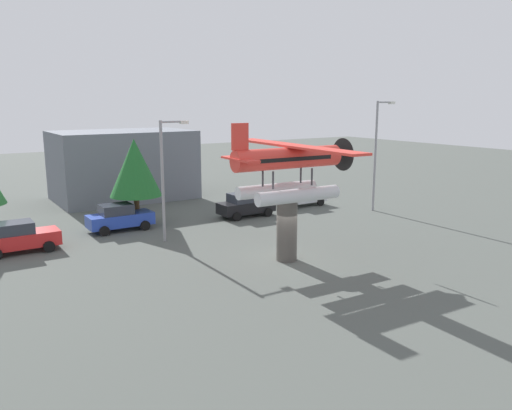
{
  "coord_description": "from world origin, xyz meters",
  "views": [
    {
      "loc": [
        -15.69,
        -21.09,
        8.38
      ],
      "look_at": [
        0.0,
        3.0,
        2.5
      ],
      "focal_mm": 35.81,
      "sensor_mm": 36.0,
      "label": 1
    }
  ],
  "objects_px": {
    "car_near_red": "(18,237)",
    "car_distant_silver": "(300,195)",
    "display_pedestal": "(287,230)",
    "car_mid_blue": "(119,217)",
    "floatplane_monument": "(290,167)",
    "car_far_black": "(245,205)",
    "streetlight_secondary": "(377,148)",
    "streetlight_primary": "(166,172)",
    "tree_east": "(135,168)",
    "storefront_building": "(123,165)"
  },
  "relations": [
    {
      "from": "streetlight_primary",
      "to": "car_distant_silver",
      "type": "bearing_deg",
      "value": 16.7
    },
    {
      "from": "display_pedestal",
      "to": "storefront_building",
      "type": "relative_size",
      "value": 0.29
    },
    {
      "from": "floatplane_monument",
      "to": "car_far_black",
      "type": "distance_m",
      "value": 11.5
    },
    {
      "from": "streetlight_primary",
      "to": "car_far_black",
      "type": "bearing_deg",
      "value": 22.25
    },
    {
      "from": "car_mid_blue",
      "to": "tree_east",
      "type": "bearing_deg",
      "value": 29.03
    },
    {
      "from": "streetlight_secondary",
      "to": "display_pedestal",
      "type": "bearing_deg",
      "value": -153.96
    },
    {
      "from": "car_distant_silver",
      "to": "storefront_building",
      "type": "height_order",
      "value": "storefront_building"
    },
    {
      "from": "car_near_red",
      "to": "car_distant_silver",
      "type": "relative_size",
      "value": 1.0
    },
    {
      "from": "tree_east",
      "to": "storefront_building",
      "type": "bearing_deg",
      "value": 75.77
    },
    {
      "from": "streetlight_secondary",
      "to": "tree_east",
      "type": "relative_size",
      "value": 1.42
    },
    {
      "from": "floatplane_monument",
      "to": "car_far_black",
      "type": "relative_size",
      "value": 2.49
    },
    {
      "from": "tree_east",
      "to": "display_pedestal",
      "type": "bearing_deg",
      "value": -72.1
    },
    {
      "from": "car_far_black",
      "to": "storefront_building",
      "type": "bearing_deg",
      "value": 113.03
    },
    {
      "from": "display_pedestal",
      "to": "tree_east",
      "type": "bearing_deg",
      "value": 107.9
    },
    {
      "from": "floatplane_monument",
      "to": "car_far_black",
      "type": "xyz_separation_m",
      "value": [
        3.57,
        10.12,
        -4.12
      ]
    },
    {
      "from": "streetlight_secondary",
      "to": "car_near_red",
      "type": "bearing_deg",
      "value": 173.53
    },
    {
      "from": "car_far_black",
      "to": "tree_east",
      "type": "height_order",
      "value": "tree_east"
    },
    {
      "from": "car_distant_silver",
      "to": "tree_east",
      "type": "xyz_separation_m",
      "value": [
        -13.38,
        0.98,
        3.07
      ]
    },
    {
      "from": "car_mid_blue",
      "to": "streetlight_primary",
      "type": "height_order",
      "value": "streetlight_primary"
    },
    {
      "from": "floatplane_monument",
      "to": "streetlight_secondary",
      "type": "bearing_deg",
      "value": 28.97
    },
    {
      "from": "floatplane_monument",
      "to": "streetlight_secondary",
      "type": "distance_m",
      "value": 14.74
    },
    {
      "from": "car_near_red",
      "to": "car_distant_silver",
      "type": "bearing_deg",
      "value": 4.47
    },
    {
      "from": "floatplane_monument",
      "to": "car_near_red",
      "type": "xyz_separation_m",
      "value": [
        -11.91,
        9.38,
        -4.12
      ]
    },
    {
      "from": "storefront_building",
      "to": "tree_east",
      "type": "distance_m",
      "value": 10.35
    },
    {
      "from": "car_mid_blue",
      "to": "car_distant_silver",
      "type": "relative_size",
      "value": 1.0
    },
    {
      "from": "floatplane_monument",
      "to": "streetlight_primary",
      "type": "xyz_separation_m",
      "value": [
        -3.91,
        7.06,
        -0.74
      ]
    },
    {
      "from": "car_mid_blue",
      "to": "car_distant_silver",
      "type": "distance_m",
      "value": 14.91
    },
    {
      "from": "car_mid_blue",
      "to": "display_pedestal",
      "type": "bearing_deg",
      "value": -64.18
    },
    {
      "from": "streetlight_primary",
      "to": "storefront_building",
      "type": "bearing_deg",
      "value": 80.75
    },
    {
      "from": "streetlight_secondary",
      "to": "storefront_building",
      "type": "height_order",
      "value": "streetlight_secondary"
    },
    {
      "from": "display_pedestal",
      "to": "car_mid_blue",
      "type": "relative_size",
      "value": 0.79
    },
    {
      "from": "car_distant_silver",
      "to": "streetlight_secondary",
      "type": "height_order",
      "value": "streetlight_secondary"
    },
    {
      "from": "display_pedestal",
      "to": "streetlight_primary",
      "type": "relative_size",
      "value": 0.46
    },
    {
      "from": "streetlight_primary",
      "to": "streetlight_secondary",
      "type": "height_order",
      "value": "streetlight_secondary"
    },
    {
      "from": "floatplane_monument",
      "to": "tree_east",
      "type": "distance_m",
      "value": 12.72
    },
    {
      "from": "car_near_red",
      "to": "tree_east",
      "type": "relative_size",
      "value": 0.71
    },
    {
      "from": "streetlight_primary",
      "to": "tree_east",
      "type": "distance_m",
      "value": 4.98
    },
    {
      "from": "car_far_black",
      "to": "car_distant_silver",
      "type": "distance_m",
      "value": 5.87
    },
    {
      "from": "car_near_red",
      "to": "tree_east",
      "type": "xyz_separation_m",
      "value": [
        7.9,
        2.65,
        3.07
      ]
    },
    {
      "from": "car_mid_blue",
      "to": "car_far_black",
      "type": "relative_size",
      "value": 1.0
    },
    {
      "from": "car_near_red",
      "to": "car_mid_blue",
      "type": "height_order",
      "value": "same"
    },
    {
      "from": "storefront_building",
      "to": "car_distant_silver",
      "type": "bearing_deg",
      "value": -45.3
    },
    {
      "from": "car_far_black",
      "to": "streetlight_primary",
      "type": "bearing_deg",
      "value": -157.75
    },
    {
      "from": "car_far_black",
      "to": "tree_east",
      "type": "xyz_separation_m",
      "value": [
        -7.58,
        1.9,
        3.07
      ]
    },
    {
      "from": "floatplane_monument",
      "to": "car_mid_blue",
      "type": "height_order",
      "value": "floatplane_monument"
    },
    {
      "from": "floatplane_monument",
      "to": "car_mid_blue",
      "type": "bearing_deg",
      "value": 119.04
    },
    {
      "from": "floatplane_monument",
      "to": "car_distant_silver",
      "type": "bearing_deg",
      "value": 52.37
    },
    {
      "from": "tree_east",
      "to": "car_mid_blue",
      "type": "bearing_deg",
      "value": -150.97
    },
    {
      "from": "car_far_black",
      "to": "storefront_building",
      "type": "distance_m",
      "value": 13.08
    },
    {
      "from": "floatplane_monument",
      "to": "streetlight_primary",
      "type": "bearing_deg",
      "value": 121.71
    }
  ]
}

